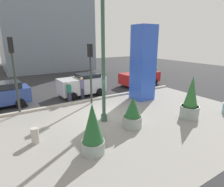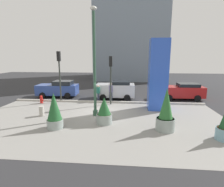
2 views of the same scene
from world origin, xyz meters
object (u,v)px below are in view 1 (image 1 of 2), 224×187
Objects in this scene: traffic_light_far_side at (13,64)px; art_pillar_blue at (143,63)px; concrete_bollard at (35,136)px; car_curb_east at (82,84)px; potted_plant_mid_plaza at (133,114)px; car_far_lane at (140,77)px; potted_plant_curbside at (93,130)px; pedestrian_by_curb at (69,91)px; traffic_light_corner at (90,64)px; lamp_post at (103,57)px; pedestrian_on_sidewalk at (82,87)px; potted_plant_near_left at (191,101)px.

art_pillar_blue is at bearing -10.60° from traffic_light_far_side.
concrete_bollard is 7.99m from car_curb_east.
potted_plant_mid_plaza is 0.40× the size of car_far_lane.
concrete_bollard is at bearing -88.32° from traffic_light_far_side.
traffic_light_far_side is (-2.04, 6.49, 2.15)m from potted_plant_curbside.
pedestrian_by_curb is at bearing 54.82° from concrete_bollard.
art_pillar_blue reaches higher than traffic_light_corner.
lamp_post is 6.42m from car_curb_east.
car_far_lane is at bearing 10.03° from traffic_light_far_side.
potted_plant_mid_plaza reaches higher than pedestrian_by_curb.
potted_plant_mid_plaza is at bearing -89.36° from traffic_light_corner.
pedestrian_by_curb is (-5.30, 2.22, -1.97)m from art_pillar_blue.
traffic_light_far_side is at bearing 107.44° from potted_plant_curbside.
traffic_light_far_side is at bearing -171.01° from pedestrian_by_curb.
car_curb_east is (-6.70, -0.29, 0.09)m from car_far_lane.
potted_plant_mid_plaza is 0.37× the size of traffic_light_far_side.
art_pillar_blue is at bearing 35.26° from potted_plant_curbside.
pedestrian_on_sidewalk is (4.64, 5.22, 0.61)m from concrete_bollard.
potted_plant_mid_plaza is at bearing 167.74° from potted_plant_near_left.
car_curb_east is (5.21, 1.82, -2.26)m from traffic_light_far_side.
car_curb_east is (1.13, 5.67, -2.79)m from lamp_post.
car_curb_east is at bearing 88.03° from potted_plant_mid_plaza.
car_curb_east is at bearing 113.57° from potted_plant_near_left.
potted_plant_near_left reaches higher than concrete_bollard.
potted_plant_curbside is 1.40× the size of pedestrian_by_curb.
potted_plant_curbside is 7.14m from traffic_light_far_side.
concrete_bollard is (-1.91, 2.17, -0.68)m from potted_plant_curbside.
art_pillar_blue is at bearing 16.91° from concrete_bollard.
potted_plant_mid_plaza is at bearing -47.64° from traffic_light_far_side.
potted_plant_near_left reaches higher than car_curb_east.
car_far_lane is at bearing 10.48° from pedestrian_by_curb.
potted_plant_mid_plaza is (0.88, -1.58, -2.93)m from lamp_post.
potted_plant_mid_plaza is at bearing -91.97° from car_curb_east.
pedestrian_by_curb is (-1.33, 1.07, -2.08)m from traffic_light_corner.
potted_plant_mid_plaza is 1.00× the size of pedestrian_on_sidewalk.
potted_plant_near_left is at bearing -27.29° from lamp_post.
potted_plant_curbside is at bearing -115.55° from traffic_light_corner.
concrete_bollard is at bearing -163.09° from art_pillar_blue.
potted_plant_curbside is 2.98× the size of concrete_bollard.
lamp_post is 10.21× the size of concrete_bollard.
car_curb_east is (3.17, 8.31, -0.11)m from potted_plant_curbside.
concrete_bollard is at bearing 167.31° from potted_plant_near_left.
car_curb_east is 2.23× the size of pedestrian_on_sidewalk.
potted_plant_near_left is 10.94m from traffic_light_far_side.
traffic_light_corner is 2.47× the size of pedestrian_on_sidewalk.
traffic_light_corner is at bearing -159.57° from car_far_lane.
concrete_bollard is 0.47× the size of pedestrian_by_curb.
art_pillar_blue reaches higher than potted_plant_mid_plaza.
traffic_light_corner is at bearing -84.55° from pedestrian_on_sidewalk.
potted_plant_mid_plaza is 7.74m from traffic_light_far_side.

